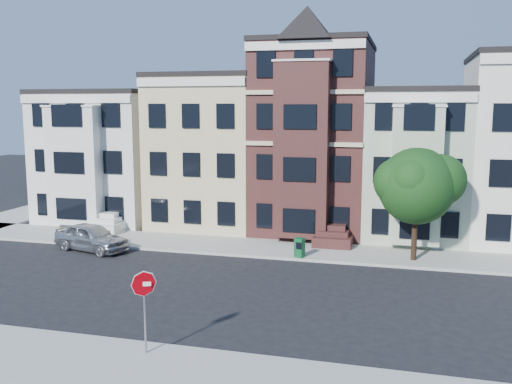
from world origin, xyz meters
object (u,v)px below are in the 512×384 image
(fire_hydrant, at_px, (108,239))
(stop_sign, at_px, (145,307))
(street_tree, at_px, (416,191))
(parked_car, at_px, (91,237))
(newspaper_box, at_px, (300,248))

(fire_hydrant, xyz_separation_m, stop_sign, (8.80, -13.14, 1.27))
(street_tree, height_order, parked_car, street_tree)
(parked_car, height_order, stop_sign, stop_sign)
(street_tree, xyz_separation_m, fire_hydrant, (-17.38, -1.04, -3.36))
(street_tree, bearing_deg, newspaper_box, -170.00)
(parked_car, distance_m, newspaper_box, 11.92)
(parked_car, relative_size, fire_hydrant, 7.58)
(newspaper_box, bearing_deg, parked_car, -156.34)
(street_tree, distance_m, stop_sign, 16.71)
(parked_car, height_order, fire_hydrant, parked_car)
(parked_car, height_order, newspaper_box, parked_car)
(street_tree, bearing_deg, parked_car, -173.13)
(street_tree, height_order, newspaper_box, street_tree)
(fire_hydrant, relative_size, stop_sign, 0.19)
(newspaper_box, bearing_deg, stop_sign, -83.08)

